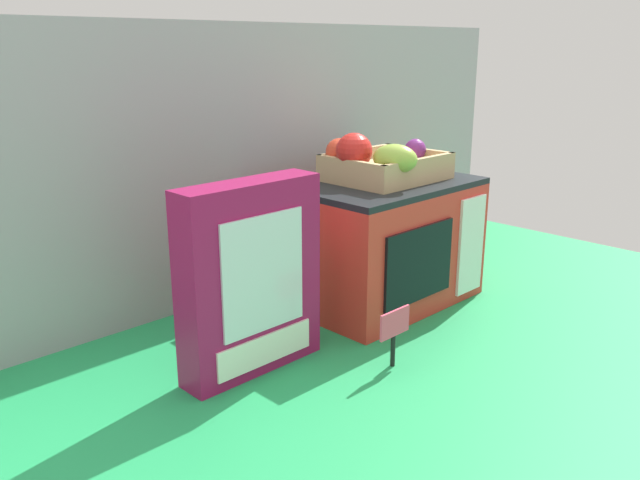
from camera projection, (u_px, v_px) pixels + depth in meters
name	position (u px, v px, depth m)	size (l,w,h in m)	color
ground_plane	(350.00, 322.00, 1.27)	(1.70, 1.70, 0.00)	#219E54
display_back_panel	(253.00, 161.00, 1.38)	(1.61, 0.03, 0.56)	#A0A3A8
toy_microwave	(374.00, 240.00, 1.36)	(0.37, 0.30, 0.25)	red
food_groups_crate	(380.00, 164.00, 1.30)	(0.23, 0.20, 0.10)	tan
cookie_set_box	(251.00, 279.00, 1.04)	(0.25, 0.07, 0.31)	#99144C
price_sign	(394.00, 329.00, 1.08)	(0.07, 0.01, 0.10)	black
loose_toy_apple	(463.00, 255.00, 1.57)	(0.06, 0.06, 0.06)	red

